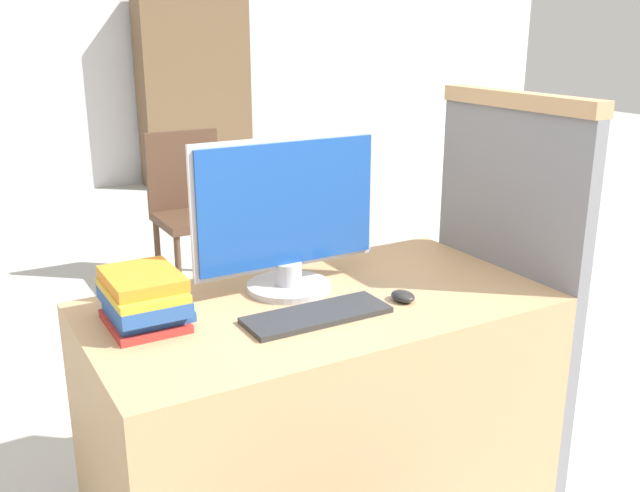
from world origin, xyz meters
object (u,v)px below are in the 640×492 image
Objects in this scene: book_stack at (144,299)px; keyboard at (317,315)px; far_chair at (191,202)px; monitor at (287,218)px; mouse at (403,296)px.

keyboard is at bearing -25.29° from book_stack.
far_chair reaches higher than book_stack.
monitor reaches higher than keyboard.
keyboard is at bearing -120.49° from far_chair.
mouse is at bearing -3.58° from keyboard.
book_stack is (-0.70, 0.22, 0.06)m from mouse.
far_chair is (0.44, 2.11, -0.46)m from monitor.
mouse is (0.28, -0.02, 0.01)m from keyboard.
far_chair reaches higher than keyboard.
monitor is 2.18× the size of book_stack.
far_chair is (0.89, 2.15, -0.31)m from book_stack.
monitor reaches higher than book_stack.
keyboard is 1.50× the size of book_stack.
far_chair is at bearing 67.39° from book_stack.
keyboard is 0.45× the size of far_chair.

